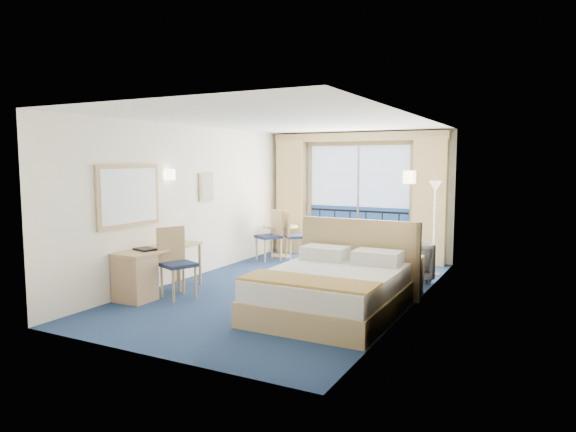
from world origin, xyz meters
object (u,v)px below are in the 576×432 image
object	(u,v)px
bed	(333,289)
round_table	(280,233)
desk	(141,273)
table_chair_b	(272,232)
table_chair_a	(292,232)
desk_chair	(175,258)
armchair	(405,261)
floor_lamp	(435,204)
nightstand	(406,275)

from	to	relation	value
bed	round_table	world-z (taller)	bed
desk	table_chair_b	distance (m)	3.60
desk	table_chair_a	bearing A→B (deg)	80.70
desk_chair	round_table	bearing A→B (deg)	24.83
armchair	floor_lamp	world-z (taller)	floor_lamp
table_chair_b	bed	bearing A→B (deg)	-17.44
armchair	table_chair_b	world-z (taller)	table_chair_b
table_chair_a	round_table	bearing A→B (deg)	19.37
nightstand	round_table	xyz separation A→B (m)	(-3.27, 1.96, 0.22)
desk_chair	table_chair_a	world-z (taller)	desk_chair
table_chair_b	floor_lamp	bearing A→B (deg)	33.84
desk	nightstand	bearing A→B (deg)	31.08
bed	table_chair_b	world-z (taller)	bed
bed	table_chair_a	distance (m)	3.86
desk	desk_chair	bearing A→B (deg)	43.54
floor_lamp	round_table	xyz separation A→B (m)	(-3.35, 0.32, -0.78)
round_table	floor_lamp	bearing A→B (deg)	-5.40
bed	floor_lamp	bearing A→B (deg)	76.86
table_chair_a	desk	bearing A→B (deg)	129.75
table_chair_b	armchair	bearing A→B (deg)	19.93
nightstand	table_chair_b	size ratio (longest dim) A/B	0.57
armchair	desk_chair	bearing A→B (deg)	3.31
bed	table_chair_b	xyz separation A→B (m)	(-2.57, 2.92, 0.26)
armchair	bed	bearing A→B (deg)	41.14
bed	floor_lamp	xyz separation A→B (m)	(0.72, 3.07, 0.97)
bed	table_chair_b	bearing A→B (deg)	131.39
armchair	floor_lamp	distance (m)	1.25
floor_lamp	desk	bearing A→B (deg)	-133.60
round_table	table_chair_a	distance (m)	0.49
armchair	nightstand	bearing A→B (deg)	66.02
desk_chair	round_table	xyz separation A→B (m)	(-0.17, 3.70, -0.08)
floor_lamp	table_chair_b	world-z (taller)	floor_lamp
round_table	table_chair_a	xyz separation A→B (m)	(0.42, -0.24, 0.07)
bed	desk	world-z (taller)	bed
floor_lamp	round_table	size ratio (longest dim) A/B	2.25
desk_chair	table_chair_b	distance (m)	3.23
bed	floor_lamp	size ratio (longest dim) A/B	1.31
desk	desk_chair	size ratio (longest dim) A/B	1.45
nightstand	round_table	distance (m)	3.82
desk	bed	bearing A→B (deg)	13.16
armchair	table_chair_b	xyz separation A→B (m)	(-2.95, 0.59, 0.25)
desk_chair	round_table	world-z (taller)	desk_chair
table_chair_b	desk	bearing A→B (deg)	-63.11
floor_lamp	nightstand	bearing A→B (deg)	-92.88
floor_lamp	desk	size ratio (longest dim) A/B	1.11
floor_lamp	desk	distance (m)	5.23
floor_lamp	desk_chair	size ratio (longest dim) A/B	1.61
round_table	armchair	bearing A→B (deg)	-19.29
bed	floor_lamp	distance (m)	3.30
nightstand	floor_lamp	xyz separation A→B (m)	(0.08, 1.64, 1.00)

